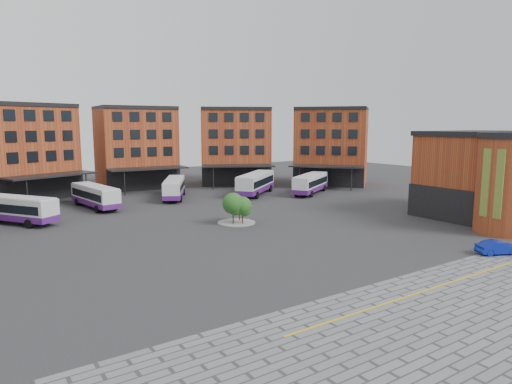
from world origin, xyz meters
TOP-DOWN VIEW (x-y plane):
  - ground at (0.00, 0.00)m, footprint 160.00×160.00m
  - yellow_line at (2.00, -14.00)m, footprint 26.00×0.15m
  - main_building at (-4.77, 38.25)m, footprint 94.14×42.48m
  - east_building at (28.70, -3.06)m, footprint 17.40×15.40m
  - tree_island at (1.83, 11.42)m, footprint 4.40×4.40m
  - bus_b at (-19.47, 26.26)m, footprint 8.48×10.88m
  - bus_c at (-8.99, 31.13)m, footprint 3.92×11.33m
  - bus_d at (3.35, 32.55)m, footprint 7.57×10.91m
  - bus_e at (16.07, 28.77)m, footprint 11.50×10.07m
  - bus_f at (24.22, 24.54)m, footprint 11.16×8.29m
  - blue_car at (14.42, -11.99)m, footprint 3.99×2.80m

SIDE VIEW (x-z plane):
  - ground at x=0.00m, z-range 0.00..0.00m
  - yellow_line at x=2.00m, z-range 0.02..0.04m
  - blue_car at x=14.42m, z-range 0.00..1.25m
  - bus_d at x=3.35m, z-range 0.13..3.24m
  - bus_c at x=-8.99m, z-range 0.13..3.26m
  - bus_b at x=-19.47m, z-range 0.13..3.33m
  - bus_f at x=24.22m, z-range 0.14..3.37m
  - bus_e at x=16.07m, z-range 0.15..3.66m
  - tree_island at x=1.83m, z-range 0.21..3.94m
  - east_building at x=28.70m, z-range -0.01..10.59m
  - main_building at x=-4.77m, z-range -0.07..14.53m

